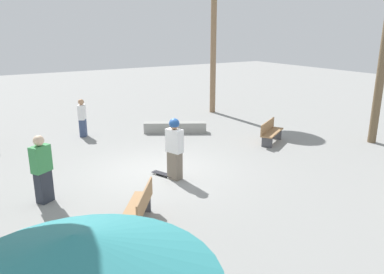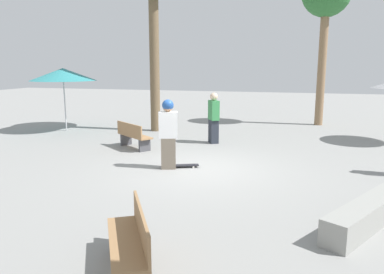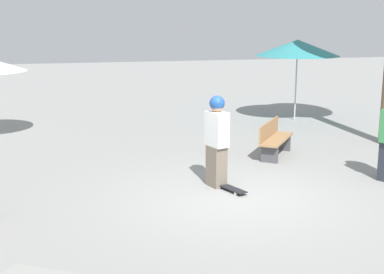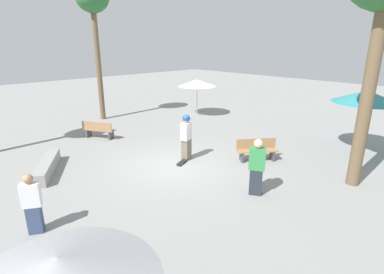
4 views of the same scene
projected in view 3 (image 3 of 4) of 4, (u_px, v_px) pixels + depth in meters
name	position (u px, v px, depth m)	size (l,w,h in m)	color
ground_plane	(237.00, 197.00, 10.13)	(60.00, 60.00, 0.00)	gray
skater_main	(217.00, 138.00, 10.55)	(0.42, 0.55, 1.84)	#726656
skateboard	(231.00, 188.00, 10.45)	(0.49, 0.82, 0.07)	black
bench_far	(274.00, 139.00, 12.96)	(1.30, 1.55, 0.85)	#47474C
shade_umbrella_teal	(297.00, 48.00, 17.01)	(2.68, 2.68, 2.60)	#B7B7BC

